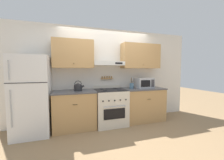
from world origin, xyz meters
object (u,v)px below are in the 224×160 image
microwave (144,83)px  utensil_crock (132,86)px  refrigerator (32,96)px  tea_kettle (78,87)px  stove_range (110,107)px

microwave → utensil_crock: (-0.39, -0.02, -0.06)m
microwave → utensil_crock: bearing=-177.4°
refrigerator → tea_kettle: 1.00m
microwave → utensil_crock: utensil_crock is taller
stove_range → utensil_crock: utensil_crock is taller
refrigerator → microwave: bearing=1.6°
refrigerator → tea_kettle: bearing=3.6°
refrigerator → microwave: (2.80, 0.08, 0.19)m
refrigerator → utensil_crock: bearing=1.5°
refrigerator → microwave: refrigerator is taller
tea_kettle → utensil_crock: utensil_crock is taller
stove_range → refrigerator: refrigerator is taller
refrigerator → utensil_crock: size_ratio=5.73×
stove_range → utensil_crock: 0.82m
tea_kettle → stove_range: bearing=-3.1°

